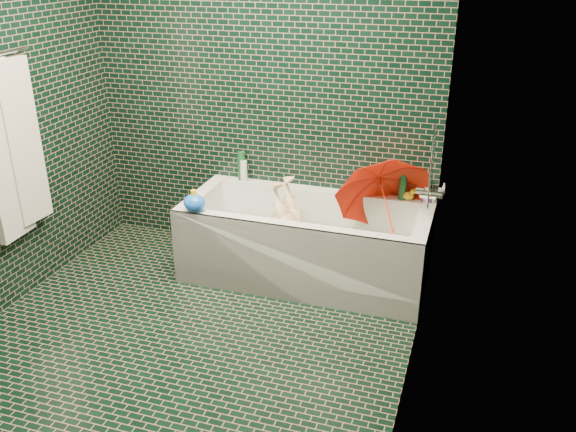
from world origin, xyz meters
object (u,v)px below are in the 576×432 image
(bathtub, at_px, (305,250))
(rubber_duck, at_px, (409,195))
(child, at_px, (293,238))
(bath_toy, at_px, (194,202))
(umbrella, at_px, (386,206))

(bathtub, height_order, rubber_duck, rubber_duck)
(child, height_order, rubber_duck, rubber_duck)
(bathtub, bearing_deg, bath_toy, -155.26)
(child, distance_m, umbrella, 0.69)
(umbrella, bearing_deg, child, 176.75)
(bathtub, height_order, umbrella, umbrella)
(rubber_duck, bearing_deg, bath_toy, -146.26)
(rubber_duck, height_order, bath_toy, bath_toy)
(rubber_duck, bearing_deg, bathtub, -145.20)
(rubber_duck, bearing_deg, child, -145.84)
(bathtub, xyz_separation_m, rubber_duck, (0.66, 0.33, 0.38))
(bathtub, distance_m, umbrella, 0.66)
(umbrella, distance_m, bath_toy, 1.29)
(child, bearing_deg, rubber_duck, 133.76)
(umbrella, bearing_deg, bath_toy, -176.38)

